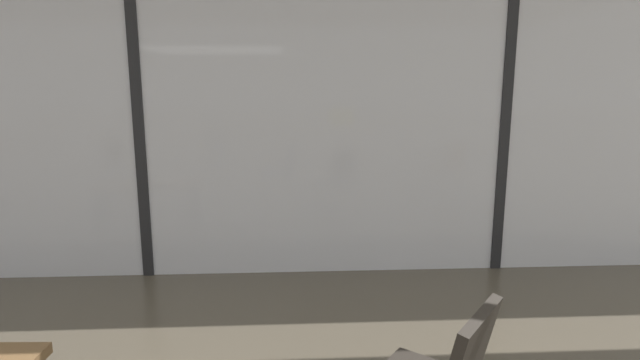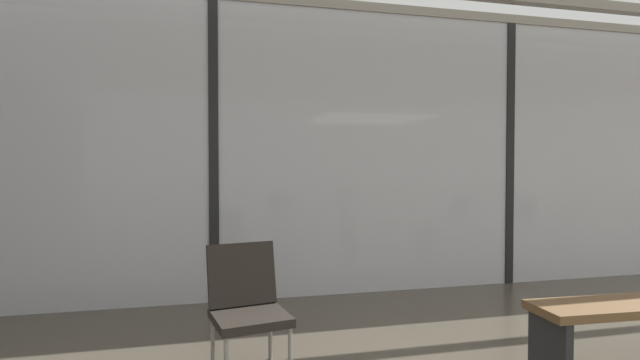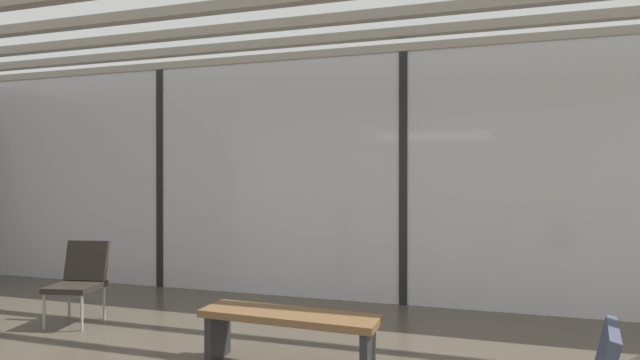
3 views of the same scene
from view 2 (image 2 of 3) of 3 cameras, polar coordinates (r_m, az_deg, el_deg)
The scene contains 6 objects.
glass_curtain_wall at distance 6.14m, azimuth 21.93°, elevation 2.94°, with size 14.00×0.08×3.14m, color silver.
window_mullion_0 at distance 5.00m, azimuth -12.87°, elevation 3.36°, with size 0.10×0.12×3.14m, color black.
window_mullion_1 at distance 6.14m, azimuth 21.93°, elevation 2.94°, with size 0.10×0.12×3.14m, color black.
parked_airplane at distance 11.11m, azimuth 4.04°, elevation 3.77°, with size 11.83×3.68×3.68m.
lounge_chair_4 at distance 3.36m, azimuth -8.97°, elevation -14.30°, with size 0.57×0.60×0.87m.
waiting_bench at distance 4.07m, azimuth 34.03°, elevation -13.65°, with size 1.52×0.47×0.47m.
Camera 2 is at (-3.56, 0.20, 1.41)m, focal length 26.21 mm.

